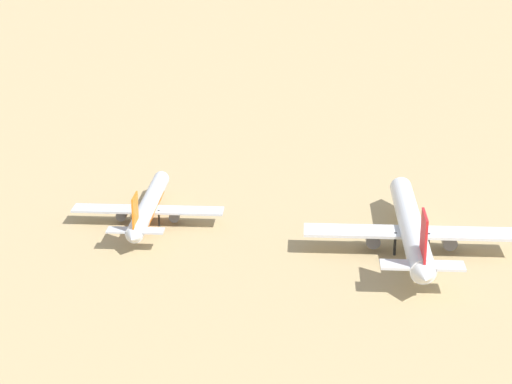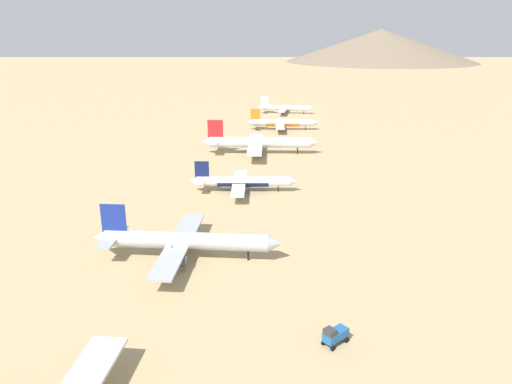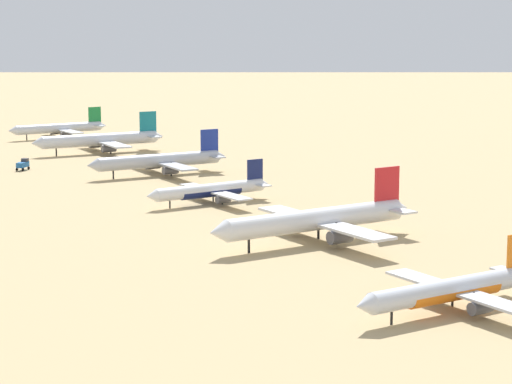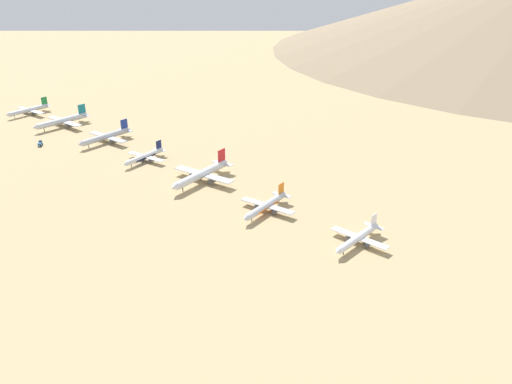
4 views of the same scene
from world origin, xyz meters
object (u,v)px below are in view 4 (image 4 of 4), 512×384
at_px(parked_jet_2, 106,137).
at_px(parked_jet_3, 145,156).
at_px(parked_jet_4, 202,174).
at_px(parked_jet_5, 266,206).
at_px(parked_jet_0, 29,110).
at_px(parked_jet_6, 358,237).
at_px(service_truck, 40,143).
at_px(parked_jet_1, 63,121).

height_order(parked_jet_2, parked_jet_3, parked_jet_2).
distance_m(parked_jet_4, parked_jet_5, 58.85).
xyz_separation_m(parked_jet_0, parked_jet_6, (17.57, 347.19, -0.50)).
distance_m(parked_jet_5, parked_jet_6, 57.97).
distance_m(parked_jet_2, parked_jet_6, 228.56).
xyz_separation_m(parked_jet_4, parked_jet_5, (7.93, 58.30, -1.33)).
relative_size(parked_jet_5, parked_jet_6, 1.07).
bearing_deg(parked_jet_6, parked_jet_0, -92.90).
bearing_deg(service_truck, parked_jet_3, 108.39).
bearing_deg(parked_jet_2, parked_jet_0, -91.29).
bearing_deg(parked_jet_4, parked_jet_0, -92.64).
bearing_deg(service_truck, parked_jet_1, -142.09).
xyz_separation_m(parked_jet_1, service_truck, (38.56, 30.03, -3.07)).
xyz_separation_m(parked_jet_1, parked_jet_3, (9.39, 117.75, -1.36)).
relative_size(parked_jet_2, service_truck, 9.02).
relative_size(parked_jet_5, service_truck, 7.71).
relative_size(parked_jet_1, service_truck, 9.65).
relative_size(parked_jet_1, parked_jet_2, 1.07).
bearing_deg(parked_jet_5, parked_jet_6, 90.99).
height_order(parked_jet_1, parked_jet_6, parked_jet_1).
bearing_deg(parked_jet_6, parked_jet_4, -93.41).
bearing_deg(parked_jet_5, service_truck, -84.07).
relative_size(parked_jet_0, parked_jet_5, 1.06).
bearing_deg(parked_jet_6, parked_jet_3, -92.35).
relative_size(parked_jet_4, parked_jet_5, 1.31).
height_order(parked_jet_0, parked_jet_3, parked_jet_0).
distance_m(parked_jet_0, service_truck, 95.14).
relative_size(parked_jet_3, parked_jet_6, 1.00).
relative_size(parked_jet_4, parked_jet_6, 1.40).
bearing_deg(parked_jet_2, parked_jet_1, -91.47).
bearing_deg(parked_jet_4, service_truck, -78.65).
relative_size(parked_jet_0, parked_jet_2, 0.90).
relative_size(parked_jet_1, parked_jet_4, 0.95).
bearing_deg(parked_jet_2, parked_jet_5, 84.66).
bearing_deg(parked_jet_6, parked_jet_5, -89.01).
relative_size(parked_jet_0, parked_jet_6, 1.13).
bearing_deg(parked_jet_0, service_truck, 65.37).
height_order(parked_jet_3, parked_jet_5, parked_jet_5).
distance_m(parked_jet_1, parked_jet_5, 233.45).
height_order(parked_jet_1, parked_jet_4, parked_jet_4).
height_order(parked_jet_2, parked_jet_5, parked_jet_2).
xyz_separation_m(parked_jet_1, parked_jet_6, (16.50, 290.75, -1.31)).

